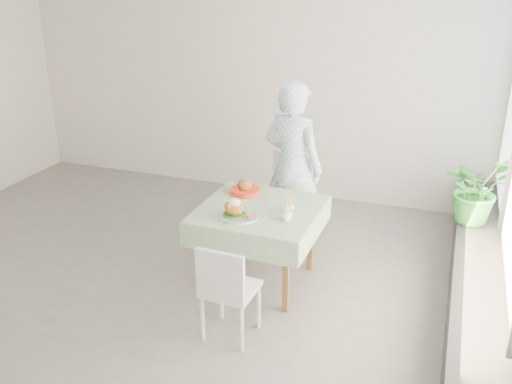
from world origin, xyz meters
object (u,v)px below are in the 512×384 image
at_px(chair_near, 230,308).
at_px(diner, 293,167).
at_px(juice_cup_orange, 289,205).
at_px(potted_plant, 476,188).
at_px(cafe_table, 259,237).
at_px(main_dish, 236,211).
at_px(chair_far, 281,220).

height_order(chair_near, diner, diner).
height_order(chair_near, juice_cup_orange, juice_cup_orange).
height_order(diner, potted_plant, diner).
distance_m(cafe_table, potted_plant, 2.05).
bearing_deg(potted_plant, cafe_table, -152.89).
xyz_separation_m(main_dish, juice_cup_orange, (0.39, 0.28, -0.00)).
bearing_deg(diner, chair_near, 104.56).
distance_m(chair_near, diner, 1.76).
distance_m(diner, potted_plant, 1.73).
xyz_separation_m(chair_far, chair_near, (0.08, -1.59, -0.04)).
bearing_deg(main_dish, juice_cup_orange, 35.63).
distance_m(cafe_table, chair_near, 0.89).
bearing_deg(cafe_table, main_dish, -114.96).
xyz_separation_m(cafe_table, chair_near, (0.06, -0.86, -0.21)).
relative_size(cafe_table, juice_cup_orange, 4.30).
xyz_separation_m(cafe_table, juice_cup_orange, (0.27, 0.02, 0.34)).
distance_m(cafe_table, main_dish, 0.44).
relative_size(diner, main_dish, 5.14).
distance_m(chair_far, juice_cup_orange, 0.91).
bearing_deg(chair_far, cafe_table, -88.70).
bearing_deg(chair_far, main_dish, -95.91).
bearing_deg(diner, chair_far, 46.72).
distance_m(diner, main_dish, 1.06).
xyz_separation_m(chair_near, potted_plant, (1.73, 1.78, 0.57)).
bearing_deg(juice_cup_orange, diner, 104.39).
bearing_deg(cafe_table, potted_plant, 27.11).
bearing_deg(juice_cup_orange, main_dish, -144.37).
xyz_separation_m(chair_far, potted_plant, (1.81, 0.19, 0.53)).
xyz_separation_m(chair_far, diner, (0.09, 0.06, 0.57)).
bearing_deg(diner, juice_cup_orange, 119.33).
xyz_separation_m(main_dish, potted_plant, (1.91, 1.17, 0.03)).
xyz_separation_m(diner, main_dish, (-0.19, -1.04, -0.07)).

